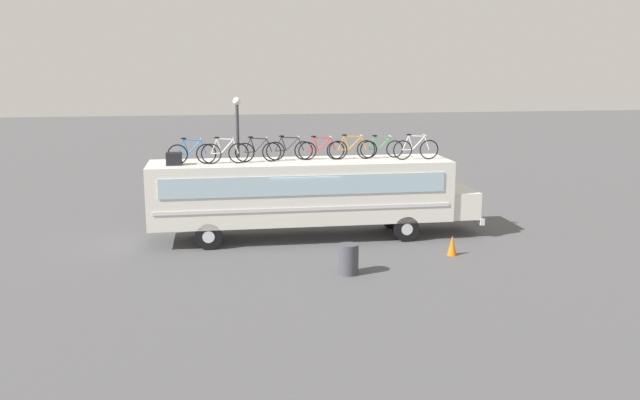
% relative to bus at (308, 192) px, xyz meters
% --- Properties ---
extents(ground_plane, '(120.00, 120.00, 0.00)m').
position_rel_bus_xyz_m(ground_plane, '(-0.24, 0.00, -1.74)').
color(ground_plane, '#4C4C4F').
extents(bus, '(12.12, 2.43, 2.88)m').
position_rel_bus_xyz_m(bus, '(0.00, 0.00, 0.00)').
color(bus, silver).
rests_on(bus, ground).
extents(luggage_bag_1, '(0.53, 0.45, 0.43)m').
position_rel_bus_xyz_m(luggage_bag_1, '(-4.72, -0.29, 1.36)').
color(luggage_bag_1, black).
rests_on(luggage_bag_1, bus).
extents(rooftop_bicycle_1, '(1.70, 0.44, 0.94)m').
position_rel_bus_xyz_m(rooftop_bicycle_1, '(-4.11, -0.20, 1.53)').
color(rooftop_bicycle_1, black).
rests_on(rooftop_bicycle_1, bus).
extents(rooftop_bicycle_2, '(1.67, 0.44, 0.96)m').
position_rel_bus_xyz_m(rooftop_bicycle_2, '(-2.97, -0.26, 1.54)').
color(rooftop_bicycle_2, black).
rests_on(rooftop_bicycle_2, bus).
extents(rooftop_bicycle_3, '(1.66, 0.44, 0.93)m').
position_rel_bus_xyz_m(rooftop_bicycle_3, '(-1.78, -0.01, 1.52)').
color(rooftop_bicycle_3, black).
rests_on(rooftop_bicycle_3, bus).
extents(rooftop_bicycle_4, '(1.72, 0.44, 0.91)m').
position_rel_bus_xyz_m(rooftop_bicycle_4, '(-0.63, 0.27, 1.52)').
color(rooftop_bicycle_4, black).
rests_on(rooftop_bicycle_4, bus).
extents(rooftop_bicycle_5, '(1.71, 0.44, 0.89)m').
position_rel_bus_xyz_m(rooftop_bicycle_5, '(0.54, 0.18, 1.51)').
color(rooftop_bicycle_5, black).
rests_on(rooftop_bicycle_5, bus).
extents(rooftop_bicycle_6, '(1.75, 0.44, 0.93)m').
position_rel_bus_xyz_m(rooftop_bicycle_6, '(1.67, 0.13, 1.53)').
color(rooftop_bicycle_6, black).
rests_on(rooftop_bicycle_6, bus).
extents(rooftop_bicycle_7, '(1.65, 0.44, 0.87)m').
position_rel_bus_xyz_m(rooftop_bicycle_7, '(2.83, 0.31, 1.50)').
color(rooftop_bicycle_7, black).
rests_on(rooftop_bicycle_7, bus).
extents(rooftop_bicycle_8, '(1.72, 0.44, 0.95)m').
position_rel_bus_xyz_m(rooftop_bicycle_8, '(3.96, -0.29, 1.53)').
color(rooftop_bicycle_8, black).
rests_on(rooftop_bicycle_8, bus).
extents(trash_bin, '(0.61, 0.61, 0.94)m').
position_rel_bus_xyz_m(trash_bin, '(0.64, -4.54, -1.27)').
color(trash_bin, '#3F3F47').
rests_on(trash_bin, ground).
extents(traffic_cone, '(0.32, 0.32, 0.68)m').
position_rel_bus_xyz_m(traffic_cone, '(4.49, -3.04, -1.40)').
color(traffic_cone, orange).
rests_on(traffic_cone, ground).
extents(street_lamp, '(0.33, 0.33, 4.97)m').
position_rel_bus_xyz_m(street_lamp, '(-2.37, 4.17, 1.29)').
color(street_lamp, '#38383D').
rests_on(street_lamp, ground).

